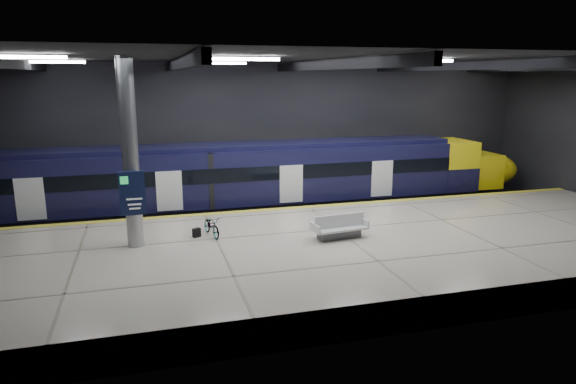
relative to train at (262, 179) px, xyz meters
name	(u,v)px	position (x,y,z in m)	size (l,w,h in m)	color
ground	(327,246)	(1.67, -5.50, -2.06)	(30.00, 30.00, 0.00)	black
room_shell	(330,115)	(1.67, -5.49, 3.66)	(30.10, 16.10, 8.05)	black
platform	(350,253)	(1.67, -8.00, -1.51)	(30.00, 11.00, 1.10)	beige
safety_strip	(308,207)	(1.67, -2.75, -0.95)	(30.00, 0.40, 0.01)	yellow
rails	(292,213)	(1.67, 0.00, -1.98)	(30.00, 1.52, 0.16)	gray
train	(262,179)	(0.00, 0.00, 0.00)	(29.40, 2.84, 3.79)	black
bench	(339,230)	(1.33, -7.72, -0.62)	(2.25, 1.12, 0.96)	#595B60
bicycle	(212,226)	(-3.43, -6.06, -0.55)	(0.55, 1.57, 0.83)	#99999E
pannier_bag	(197,233)	(-4.03, -6.06, -0.78)	(0.30, 0.18, 0.35)	black
info_column	(130,157)	(-6.33, -6.52, 2.40)	(0.90, 0.78, 6.90)	#9EA0A5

